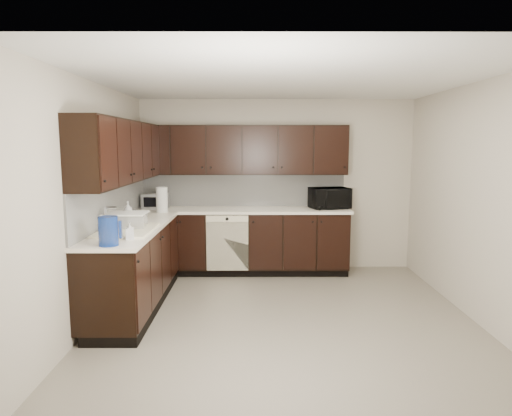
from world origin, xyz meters
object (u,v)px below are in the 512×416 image
at_px(storage_bin, 126,221).
at_px(sink, 127,237).
at_px(blue_pitcher, 108,231).
at_px(microwave, 330,198).
at_px(toaster_oven, 155,201).

bearing_deg(storage_bin, sink, -72.80).
distance_m(sink, blue_pitcher, 0.71).
xyz_separation_m(sink, microwave, (2.43, 1.73, 0.21)).
relative_size(sink, microwave, 1.53).
distance_m(storage_bin, blue_pitcher, 0.85).
height_order(sink, toaster_oven, sink).
relative_size(microwave, blue_pitcher, 2.00).
relative_size(sink, storage_bin, 1.91).
bearing_deg(toaster_oven, blue_pitcher, -78.02).
bearing_deg(blue_pitcher, sink, 69.83).
xyz_separation_m(sink, blue_pitcher, (0.03, -0.69, 0.19)).
bearing_deg(storage_bin, blue_pitcher, -84.43).
relative_size(microwave, toaster_oven, 1.59).
height_order(sink, microwave, microwave).
xyz_separation_m(sink, toaster_oven, (-0.07, 1.75, 0.17)).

